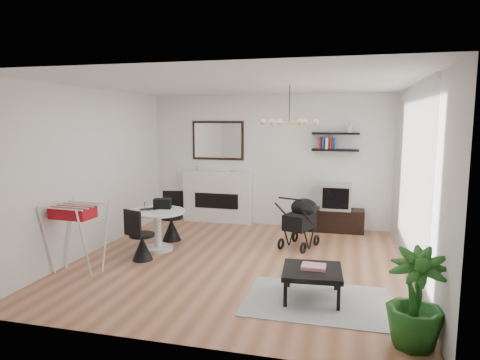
% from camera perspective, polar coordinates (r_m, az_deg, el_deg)
% --- Properties ---
extents(floor, '(5.00, 5.00, 0.00)m').
position_cam_1_polar(floor, '(6.72, -0.11, -10.94)').
color(floor, '#945938').
rests_on(floor, ground).
extents(ceiling, '(5.00, 5.00, 0.00)m').
position_cam_1_polar(ceiling, '(6.37, -0.11, 12.67)').
color(ceiling, white).
rests_on(ceiling, wall_back).
extents(wall_back, '(5.00, 0.00, 5.00)m').
position_cam_1_polar(wall_back, '(8.83, 3.93, 2.61)').
color(wall_back, white).
rests_on(wall_back, floor).
extents(wall_left, '(0.00, 5.00, 5.00)m').
position_cam_1_polar(wall_left, '(7.43, -19.14, 1.14)').
color(wall_left, white).
rests_on(wall_left, floor).
extents(wall_right, '(0.00, 5.00, 5.00)m').
position_cam_1_polar(wall_right, '(6.28, 22.58, -0.24)').
color(wall_right, white).
rests_on(wall_right, floor).
extents(sheer_curtain, '(0.04, 3.60, 2.60)m').
position_cam_1_polar(sheer_curtain, '(6.46, 21.45, 0.04)').
color(sheer_curtain, white).
rests_on(sheer_curtain, wall_right).
extents(fireplace, '(1.50, 0.17, 2.16)m').
position_cam_1_polar(fireplace, '(9.11, -3.03, -1.44)').
color(fireplace, white).
rests_on(fireplace, floor).
extents(shelf_lower, '(0.90, 0.25, 0.04)m').
position_cam_1_polar(shelf_lower, '(8.55, 12.58, 3.93)').
color(shelf_lower, black).
rests_on(shelf_lower, wall_back).
extents(shelf_upper, '(0.90, 0.25, 0.04)m').
position_cam_1_polar(shelf_upper, '(8.53, 12.64, 6.08)').
color(shelf_upper, black).
rests_on(shelf_upper, wall_back).
extents(pendant_lamp, '(0.90, 0.90, 0.10)m').
position_cam_1_polar(pendant_lamp, '(6.51, 6.58, 7.67)').
color(pendant_lamp, tan).
rests_on(pendant_lamp, ceiling).
extents(tv_console, '(1.19, 0.42, 0.45)m').
position_cam_1_polar(tv_console, '(8.66, 12.28, -5.23)').
color(tv_console, black).
rests_on(tv_console, floor).
extents(crt_tv, '(0.58, 0.51, 0.51)m').
position_cam_1_polar(crt_tv, '(8.56, 12.68, -2.14)').
color(crt_tv, '#AFAFB1').
rests_on(crt_tv, tv_console).
extents(dining_table, '(0.93, 0.93, 0.68)m').
position_cam_1_polar(dining_table, '(7.36, -10.93, -5.77)').
color(dining_table, white).
rests_on(dining_table, floor).
extents(laptop, '(0.37, 0.35, 0.02)m').
position_cam_1_polar(laptop, '(7.34, -11.96, -3.89)').
color(laptop, black).
rests_on(laptop, dining_table).
extents(black_bag, '(0.32, 0.23, 0.17)m').
position_cam_1_polar(black_bag, '(7.42, -10.29, -3.13)').
color(black_bag, black).
rests_on(black_bag, dining_table).
extents(newspaper, '(0.37, 0.31, 0.01)m').
position_cam_1_polar(newspaper, '(7.17, -9.99, -4.18)').
color(newspaper, silver).
rests_on(newspaper, dining_table).
extents(drinking_glass, '(0.07, 0.07, 0.11)m').
position_cam_1_polar(drinking_glass, '(7.51, -12.44, -3.31)').
color(drinking_glass, white).
rests_on(drinking_glass, dining_table).
extents(chair_far, '(0.44, 0.45, 0.88)m').
position_cam_1_polar(chair_far, '(7.94, -9.09, -5.95)').
color(chair_far, black).
rests_on(chair_far, floor).
extents(chair_near, '(0.43, 0.45, 0.83)m').
position_cam_1_polar(chair_near, '(6.92, -13.02, -8.31)').
color(chair_near, black).
rests_on(chair_near, floor).
extents(drying_rack, '(0.71, 0.66, 1.01)m').
position_cam_1_polar(drying_rack, '(6.58, -20.93, -7.09)').
color(drying_rack, white).
rests_on(drying_rack, floor).
extents(stroller, '(0.69, 0.85, 0.93)m').
position_cam_1_polar(stroller, '(7.50, 8.09, -5.81)').
color(stroller, black).
rests_on(stroller, floor).
extents(rug, '(1.73, 1.25, 0.01)m').
position_cam_1_polar(rug, '(5.46, 10.20, -15.62)').
color(rug, '#A6A6A6').
rests_on(rug, floor).
extents(coffee_table, '(0.76, 0.76, 0.37)m').
position_cam_1_polar(coffee_table, '(5.42, 9.60, -12.05)').
color(coffee_table, black).
rests_on(coffee_table, rug).
extents(magazines, '(0.30, 0.24, 0.04)m').
position_cam_1_polar(magazines, '(5.43, 9.78, -11.32)').
color(magazines, '#D7354F').
rests_on(magazines, coffee_table).
extents(potted_plant, '(0.61, 0.61, 0.97)m').
position_cam_1_polar(potted_plant, '(4.58, 22.35, -14.44)').
color(potted_plant, '#1E5718').
rests_on(potted_plant, floor).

